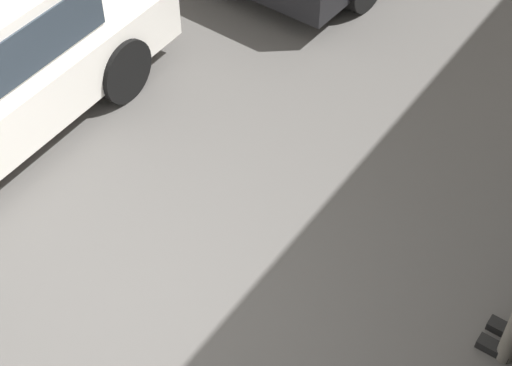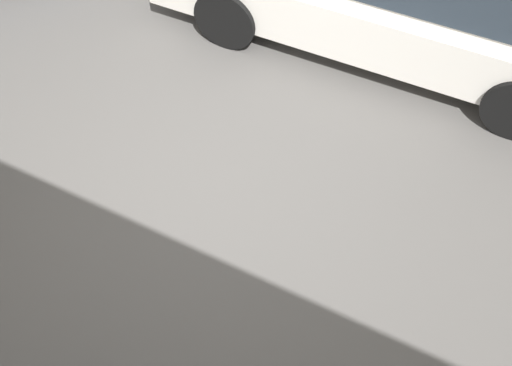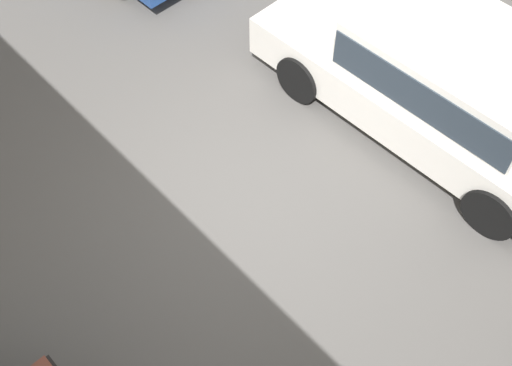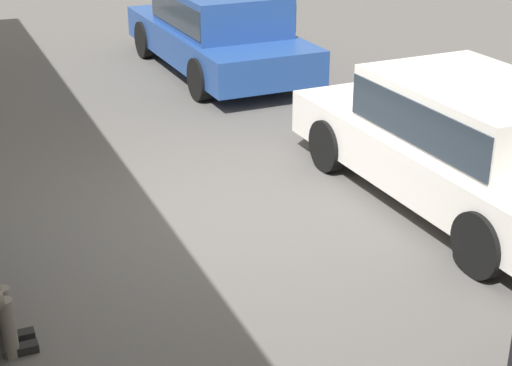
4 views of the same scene
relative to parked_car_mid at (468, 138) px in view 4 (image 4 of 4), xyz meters
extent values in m
plane|color=#565451|center=(0.70, 2.43, -0.75)|extent=(60.00, 60.00, 0.00)
cylinder|color=#6B665B|center=(-0.71, 4.79, -0.51)|extent=(0.12, 0.12, 0.49)
cube|color=black|center=(-0.71, 4.71, -0.71)|extent=(0.10, 0.24, 0.07)
cylinder|color=#6B665B|center=(-0.89, 4.79, -0.51)|extent=(0.12, 0.12, 0.49)
cube|color=black|center=(-0.89, 4.71, -0.71)|extent=(0.10, 0.24, 0.07)
cube|color=white|center=(0.08, 0.00, -0.26)|extent=(4.41, 1.86, 0.52)
cube|color=white|center=(-0.09, 0.00, 0.31)|extent=(2.31, 1.59, 0.62)
cube|color=#28333D|center=(-0.09, 0.00, 0.31)|extent=(2.27, 1.62, 0.43)
cylinder|color=black|center=(1.41, 0.87, -0.44)|extent=(0.62, 0.20, 0.62)
cylinder|color=black|center=(1.46, -0.78, -0.44)|extent=(0.62, 0.20, 0.62)
cylinder|color=black|center=(-1.30, 0.79, -0.44)|extent=(0.62, 0.20, 0.62)
cube|color=#23478E|center=(6.01, 0.52, -0.24)|extent=(4.56, 1.85, 0.53)
cube|color=#23478E|center=(5.83, 0.51, 0.33)|extent=(2.38, 1.60, 0.63)
cube|color=#28333D|center=(5.83, 0.51, 0.33)|extent=(2.34, 1.63, 0.44)
cylinder|color=black|center=(7.39, 1.39, -0.43)|extent=(0.65, 0.19, 0.65)
cylinder|color=black|center=(7.43, -0.30, -0.43)|extent=(0.65, 0.19, 0.65)
cylinder|color=black|center=(4.59, 1.33, -0.43)|extent=(0.65, 0.19, 0.65)
cylinder|color=black|center=(4.62, -0.35, -0.43)|extent=(0.65, 0.19, 0.65)
camera|label=1|loc=(2.62, 5.03, 4.00)|focal=55.00mm
camera|label=2|loc=(-1.00, 5.03, 3.44)|focal=45.00mm
camera|label=3|loc=(-2.30, 5.03, 5.09)|focal=45.00mm
camera|label=4|loc=(-6.13, 5.03, 2.82)|focal=55.00mm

